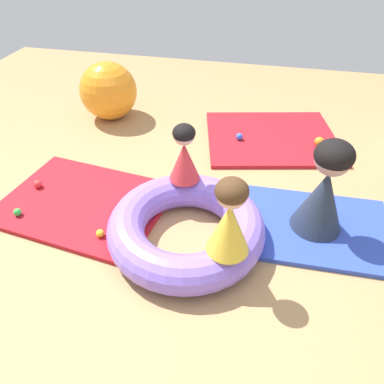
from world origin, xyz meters
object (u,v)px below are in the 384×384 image
inflatable_cushion (186,227)px  play_ball_orange (319,142)px  child_in_red (184,153)px  play_ball_yellow (100,233)px  adult_seated (325,188)px  play_ball_green (17,212)px  exercise_ball_large (108,91)px  play_ball_red (38,184)px  play_ball_blue (239,137)px  child_in_yellow (230,218)px

inflatable_cushion → play_ball_orange: bearing=56.8°
inflatable_cushion → child_in_red: 0.57m
child_in_red → play_ball_yellow: child_in_red is taller
play_ball_yellow → adult_seated: bearing=16.8°
play_ball_yellow → play_ball_green: 0.75m
inflatable_cushion → play_ball_yellow: bearing=-167.7°
exercise_ball_large → child_in_red: bearing=-48.3°
adult_seated → play_ball_red: 2.38m
adult_seated → play_ball_yellow: (-1.58, -0.48, -0.33)m
play_ball_yellow → play_ball_blue: bearing=63.0°
play_ball_blue → play_ball_orange: play_ball_orange is taller
play_ball_red → child_in_yellow: bearing=-18.2°
inflatable_cushion → play_ball_red: 1.44m
child_in_red → play_ball_orange: (1.14, 1.16, -0.42)m
inflatable_cushion → play_ball_red: inflatable_cushion is taller
inflatable_cushion → play_ball_blue: (0.22, 1.52, -0.06)m
play_ball_orange → play_ball_yellow: bearing=-134.1°
child_in_yellow → play_ball_blue: child_in_yellow is taller
play_ball_yellow → play_ball_green: bearing=174.1°
inflatable_cushion → play_ball_green: 1.37m
play_ball_blue → play_ball_green: size_ratio=1.13×
child_in_yellow → play_ball_orange: bearing=-131.6°
play_ball_yellow → play_ball_orange: 2.38m
child_in_red → child_in_yellow: bearing=177.9°
play_ball_yellow → play_ball_green: (-0.74, 0.08, 0.00)m
play_ball_blue → play_ball_red: same height
play_ball_red → exercise_ball_large: exercise_ball_large is taller
child_in_yellow → play_ball_blue: size_ratio=7.64×
play_ball_green → play_ball_yellow: bearing=-5.9°
child_in_red → adult_seated: bearing=-129.2°
adult_seated → play_ball_blue: adult_seated is taller
child_in_red → adult_seated: adult_seated is taller
play_ball_yellow → exercise_ball_large: exercise_ball_large is taller
inflatable_cushion → play_ball_green: (-1.37, -0.06, -0.07)m
play_ball_red → play_ball_green: play_ball_red is taller
child_in_yellow → child_in_red: bearing=-77.9°
child_in_red → play_ball_blue: 1.23m
inflatable_cushion → play_ball_green: bearing=-177.5°
adult_seated → play_ball_green: bearing=-24.2°
inflatable_cushion → play_ball_orange: size_ratio=11.84×
play_ball_orange → exercise_ball_large: exercise_ball_large is taller
child_in_yellow → play_ball_red: bearing=-39.2°
play_ball_blue → play_ball_yellow: bearing=-117.0°
child_in_red → play_ball_blue: (0.32, 1.11, -0.43)m
play_ball_blue → exercise_ball_large: exercise_ball_large is taller
play_ball_red → exercise_ball_large: (0.08, 1.48, 0.25)m
child_in_red → play_ball_green: size_ratio=7.57×
child_in_red → play_ball_red: 1.38m
play_ball_yellow → play_ball_green: play_ball_green is taller
inflatable_cushion → play_ball_green: inflatable_cushion is taller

